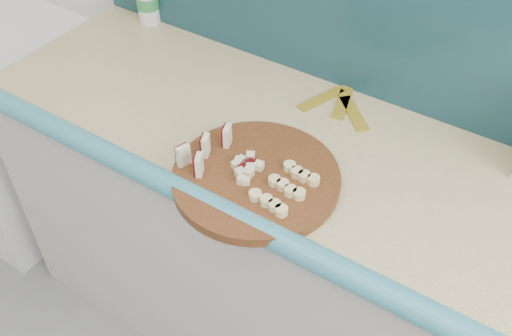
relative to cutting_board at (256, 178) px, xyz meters
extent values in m
cube|color=beige|center=(0.21, 0.18, -0.48)|extent=(2.20, 0.60, 0.88)
cube|color=tan|center=(0.21, 0.18, -0.03)|extent=(2.20, 0.60, 0.03)
cube|color=teal|center=(0.21, -0.12, -0.03)|extent=(2.20, 0.06, 0.03)
cube|color=teal|center=(0.21, 0.47, 0.24)|extent=(2.20, 0.02, 0.50)
cube|color=white|center=(-1.34, 0.18, -0.52)|extent=(0.70, 0.70, 0.80)
cylinder|color=#461D0F|center=(0.00, 0.00, 0.00)|extent=(0.43, 0.43, 0.02)
cube|color=beige|center=(-0.16, -0.06, 0.04)|extent=(0.02, 0.03, 0.05)
cube|color=#450409|center=(-0.17, -0.06, 0.04)|extent=(0.01, 0.03, 0.05)
cube|color=beige|center=(-0.14, -0.01, 0.04)|extent=(0.02, 0.03, 0.05)
cube|color=#450409|center=(-0.15, -0.01, 0.04)|extent=(0.01, 0.03, 0.05)
cube|color=beige|center=(-0.12, 0.05, 0.04)|extent=(0.02, 0.03, 0.05)
cube|color=#450409|center=(-0.12, 0.05, 0.04)|extent=(0.01, 0.03, 0.05)
cube|color=beige|center=(-0.11, -0.07, 0.04)|extent=(0.02, 0.03, 0.05)
cube|color=#450409|center=(-0.12, -0.07, 0.04)|extent=(0.01, 0.03, 0.05)
cube|color=#F1E1C1|center=(-0.02, 0.00, 0.02)|extent=(0.02, 0.02, 0.02)
cube|color=#F1E1C1|center=(-0.01, 0.01, 0.02)|extent=(0.02, 0.02, 0.02)
cube|color=#450409|center=(-0.01, 0.02, 0.02)|extent=(0.02, 0.02, 0.02)
cube|color=#F1E1C1|center=(-0.02, 0.01, 0.02)|extent=(0.02, 0.02, 0.02)
cube|color=#F1E1C1|center=(-0.02, 0.02, 0.02)|extent=(0.02, 0.02, 0.02)
cube|color=#F1E1C1|center=(-0.03, 0.03, 0.02)|extent=(0.02, 0.02, 0.02)
cube|color=#F1E1C1|center=(-0.03, 0.01, 0.02)|extent=(0.02, 0.02, 0.02)
cube|color=#F1E1C1|center=(-0.04, 0.01, 0.02)|extent=(0.02, 0.02, 0.02)
cube|color=#450409|center=(-0.05, 0.00, 0.02)|extent=(0.02, 0.02, 0.02)
cube|color=#F1E1C1|center=(-0.04, 0.00, 0.02)|extent=(0.02, 0.02, 0.02)
cube|color=#F1E1C1|center=(-0.04, -0.02, 0.02)|extent=(0.02, 0.02, 0.02)
cube|color=#F1E1C1|center=(-0.03, -0.01, 0.02)|extent=(0.02, 0.02, 0.02)
cube|color=#F1E1C1|center=(-0.02, -0.01, 0.02)|extent=(0.02, 0.02, 0.02)
cube|color=#F1E1C1|center=(-0.01, -0.02, 0.02)|extent=(0.02, 0.02, 0.02)
cube|color=#450409|center=(-0.01, 0.00, 0.02)|extent=(0.02, 0.02, 0.02)
cylinder|color=beige|center=(0.04, -0.06, 0.02)|extent=(0.03, 0.03, 0.02)
cylinder|color=beige|center=(0.07, -0.07, 0.02)|extent=(0.03, 0.03, 0.02)
cylinder|color=beige|center=(0.09, -0.07, 0.02)|extent=(0.03, 0.03, 0.02)
cylinder|color=beige|center=(0.11, -0.07, 0.02)|extent=(0.03, 0.03, 0.02)
cylinder|color=beige|center=(0.05, 0.00, 0.02)|extent=(0.03, 0.03, 0.02)
cylinder|color=beige|center=(0.07, -0.01, 0.02)|extent=(0.03, 0.03, 0.02)
cylinder|color=beige|center=(0.10, -0.01, 0.02)|extent=(0.03, 0.03, 0.02)
cylinder|color=beige|center=(0.12, -0.01, 0.02)|extent=(0.03, 0.03, 0.02)
cylinder|color=beige|center=(0.05, 0.05, 0.02)|extent=(0.03, 0.03, 0.02)
cylinder|color=beige|center=(0.08, 0.05, 0.02)|extent=(0.03, 0.03, 0.02)
cylinder|color=beige|center=(0.10, 0.05, 0.02)|extent=(0.03, 0.03, 0.02)
cylinder|color=beige|center=(0.13, 0.05, 0.02)|extent=(0.03, 0.03, 0.02)
cylinder|color=silver|center=(-0.71, 0.44, 0.05)|extent=(0.07, 0.07, 0.12)
cylinder|color=#318743|center=(-0.71, 0.44, 0.06)|extent=(0.07, 0.07, 0.04)
cube|color=gold|center=(-0.03, 0.37, -0.01)|extent=(0.08, 0.15, 0.01)
cube|color=gold|center=(0.03, 0.39, -0.01)|extent=(0.07, 0.15, 0.01)
cube|color=gold|center=(0.08, 0.36, -0.01)|extent=(0.13, 0.13, 0.01)
camera|label=1|loc=(0.52, -0.79, 0.93)|focal=40.00mm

